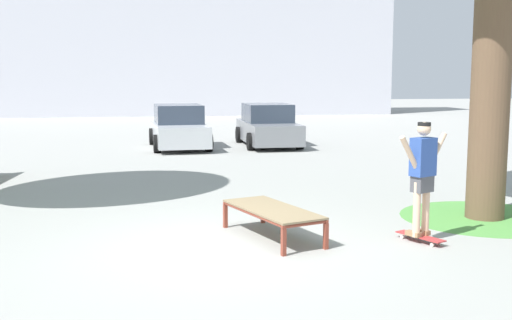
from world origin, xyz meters
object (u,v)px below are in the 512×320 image
object	(u,v)px
skate_box	(272,211)
car_grey	(268,127)
skater	(423,171)
skateboard	(420,237)
car_silver	(179,128)

from	to	relation	value
skate_box	car_grey	xyz separation A→B (m)	(2.31, 12.78, 0.28)
skater	skateboard	bearing A→B (deg)	-64.21
car_grey	car_silver	bearing A→B (deg)	-177.16
skateboard	car_silver	world-z (taller)	car_silver
skateboard	skate_box	bearing A→B (deg)	164.11
skateboard	car_silver	xyz separation A→B (m)	(-2.99, 13.23, 0.61)
skate_box	skater	world-z (taller)	skater
skate_box	car_grey	distance (m)	12.99
car_silver	skater	bearing A→B (deg)	-77.24
skate_box	car_grey	bearing A→B (deg)	79.74
car_grey	skate_box	bearing A→B (deg)	-100.26
skate_box	car_grey	world-z (taller)	car_grey
skate_box	car_silver	bearing A→B (deg)	93.94
skater	car_grey	size ratio (longest dim) A/B	0.40
skateboard	skater	size ratio (longest dim) A/B	0.48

